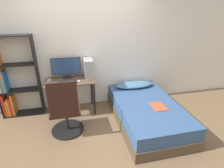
% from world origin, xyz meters
% --- Properties ---
extents(ground_plane, '(14.00, 14.00, 0.00)m').
position_xyz_m(ground_plane, '(0.00, 0.00, 0.00)').
color(ground_plane, brown).
extents(wall_back, '(8.00, 0.05, 2.50)m').
position_xyz_m(wall_back, '(0.00, 1.40, 1.25)').
color(wall_back, silver).
rests_on(wall_back, ground_plane).
extents(desk, '(1.00, 0.55, 0.73)m').
position_xyz_m(desk, '(-0.36, 1.10, 0.60)').
color(desk, brown).
rests_on(desk, ground_plane).
extents(bookshelf, '(0.79, 0.26, 1.63)m').
position_xyz_m(bookshelf, '(-1.54, 1.24, 0.76)').
color(bookshelf, black).
rests_on(bookshelf, ground_plane).
extents(office_chair, '(0.58, 0.58, 1.06)m').
position_xyz_m(office_chair, '(-0.48, 0.38, 0.40)').
color(office_chair, black).
rests_on(office_chair, ground_plane).
extents(bed, '(1.14, 1.95, 0.43)m').
position_xyz_m(bed, '(1.03, 0.40, 0.21)').
color(bed, '#4C3D2D').
rests_on(bed, ground_plane).
extents(pillow, '(0.86, 0.36, 0.11)m').
position_xyz_m(pillow, '(1.03, 1.12, 0.49)').
color(pillow, teal).
rests_on(pillow, bed).
extents(magazine, '(0.24, 0.32, 0.01)m').
position_xyz_m(magazine, '(1.17, 0.19, 0.44)').
color(magazine, '#B24C2D').
rests_on(magazine, bed).
extents(monitor, '(0.60, 0.20, 0.43)m').
position_xyz_m(monitor, '(-0.42, 1.26, 0.96)').
color(monitor, black).
rests_on(monitor, desk).
extents(keyboard, '(0.35, 0.14, 0.02)m').
position_xyz_m(keyboard, '(-0.42, 0.99, 0.74)').
color(keyboard, black).
rests_on(keyboard, desk).
extents(pc_tower, '(0.18, 0.37, 0.39)m').
position_xyz_m(pc_tower, '(0.03, 1.17, 0.93)').
color(pc_tower, '#99999E').
rests_on(pc_tower, desk).
extents(mouse, '(0.06, 0.09, 0.02)m').
position_xyz_m(mouse, '(-0.20, 0.99, 0.74)').
color(mouse, silver).
rests_on(mouse, desk).
extents(phone, '(0.07, 0.14, 0.01)m').
position_xyz_m(phone, '(-0.78, 1.19, 0.73)').
color(phone, '#B7B7BC').
rests_on(phone, desk).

